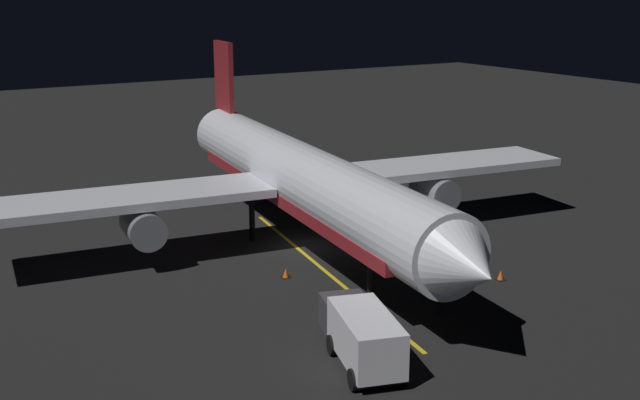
{
  "coord_description": "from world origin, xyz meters",
  "views": [
    {
      "loc": [
        23.13,
        40.24,
        15.51
      ],
      "look_at": [
        0.0,
        2.0,
        3.5
      ],
      "focal_mm": 44.69,
      "sensor_mm": 36.0,
      "label": 1
    }
  ],
  "objects": [
    {
      "name": "apron_guide_stripe",
      "position": [
        0.97,
        4.0,
        0.0
      ],
      "size": [
        3.75,
        22.88,
        0.01
      ],
      "primitive_type": "cube",
      "rotation": [
        0.0,
        0.0,
        -0.15
      ],
      "color": "gold",
      "rests_on": "ground_plane"
    },
    {
      "name": "airliner",
      "position": [
        -0.07,
        -0.61,
        4.25
      ],
      "size": [
        38.2,
        39.26,
        11.57
      ],
      "color": "silver",
      "rests_on": "ground_plane"
    },
    {
      "name": "catering_truck",
      "position": [
        -7.0,
        2.11,
        1.18
      ],
      "size": [
        5.91,
        4.85,
        2.26
      ],
      "color": "silver",
      "rests_on": "ground_plane"
    },
    {
      "name": "ground_plane",
      "position": [
        0.0,
        0.0,
        -0.1
      ],
      "size": [
        180.0,
        180.0,
        0.2
      ],
      "primitive_type": "cube",
      "color": "black"
    },
    {
      "name": "traffic_cone_near_left",
      "position": [
        3.41,
        3.99,
        0.25
      ],
      "size": [
        0.5,
        0.5,
        0.55
      ],
      "color": "#EA590F",
      "rests_on": "ground_plane"
    },
    {
      "name": "ground_crew_worker",
      "position": [
        -0.79,
        12.19,
        0.89
      ],
      "size": [
        0.4,
        0.4,
        1.74
      ],
      "color": "black",
      "rests_on": "ground_plane"
    },
    {
      "name": "traffic_cone_near_right",
      "position": [
        -6.49,
        10.36,
        0.25
      ],
      "size": [
        0.5,
        0.5,
        0.55
      ],
      "color": "#EA590F",
      "rests_on": "ground_plane"
    },
    {
      "name": "baggage_truck",
      "position": [
        5.58,
        14.62,
        1.26
      ],
      "size": [
        3.85,
        6.77,
        2.42
      ],
      "color": "silver",
      "rests_on": "ground_plane"
    },
    {
      "name": "traffic_cone_under_wing",
      "position": [
        4.28,
        9.6,
        0.25
      ],
      "size": [
        0.5,
        0.5,
        0.55
      ],
      "color": "#EA590F",
      "rests_on": "ground_plane"
    }
  ]
}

